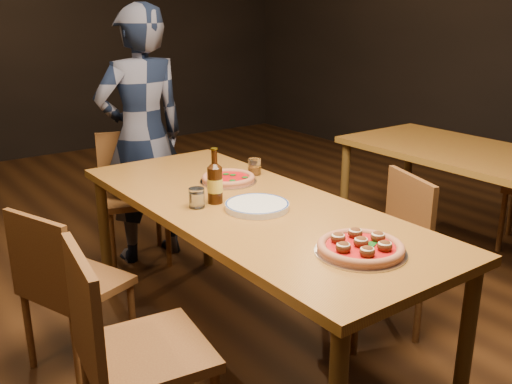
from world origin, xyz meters
TOP-DOWN VIEW (x-y plane):
  - ground at (0.00, 0.00)m, footprint 9.00×9.00m
  - table_main at (0.00, 0.00)m, footprint 0.80×2.00m
  - table_right at (1.70, -0.20)m, footprint 0.80×2.00m
  - chair_main_nw at (-0.71, -0.36)m, footprint 0.48×0.48m
  - chair_main_sw at (-0.70, 0.37)m, footprint 0.49×0.49m
  - chair_main_e at (0.59, -0.23)m, footprint 0.51×0.51m
  - chair_end at (0.01, 1.28)m, footprint 0.50×0.50m
  - pizza_meatball at (0.01, -0.68)m, footprint 0.34×0.34m
  - pizza_margherita at (0.11, 0.34)m, footprint 0.29×0.29m
  - plate_stack at (-0.01, -0.08)m, footprint 0.28×0.28m
  - beer_bottle at (-0.12, 0.11)m, footprint 0.07×0.07m
  - water_glass at (-0.22, 0.10)m, footprint 0.07×0.07m
  - amber_glass at (0.30, 0.37)m, footprint 0.07×0.07m
  - diner at (0.10, 1.30)m, footprint 0.60×0.40m

SIDE VIEW (x-z plane):
  - ground at x=0.00m, z-range 0.00..0.00m
  - chair_main_sw at x=-0.70m, z-range 0.00..0.82m
  - chair_main_e at x=0.59m, z-range 0.00..0.86m
  - chair_end at x=0.01m, z-range 0.00..0.87m
  - chair_main_nw at x=-0.71m, z-range 0.00..0.90m
  - table_main at x=0.00m, z-range 0.30..1.05m
  - table_right at x=1.70m, z-range 0.30..1.05m
  - plate_stack at x=-0.01m, z-range 0.75..0.78m
  - pizza_margherita at x=0.11m, z-range 0.75..0.79m
  - pizza_meatball at x=0.01m, z-range 0.74..0.80m
  - amber_glass at x=0.30m, z-range 0.75..0.84m
  - water_glass at x=-0.22m, z-range 0.75..0.84m
  - diner at x=0.10m, z-range 0.00..1.63m
  - beer_bottle at x=-0.12m, z-range 0.72..0.96m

